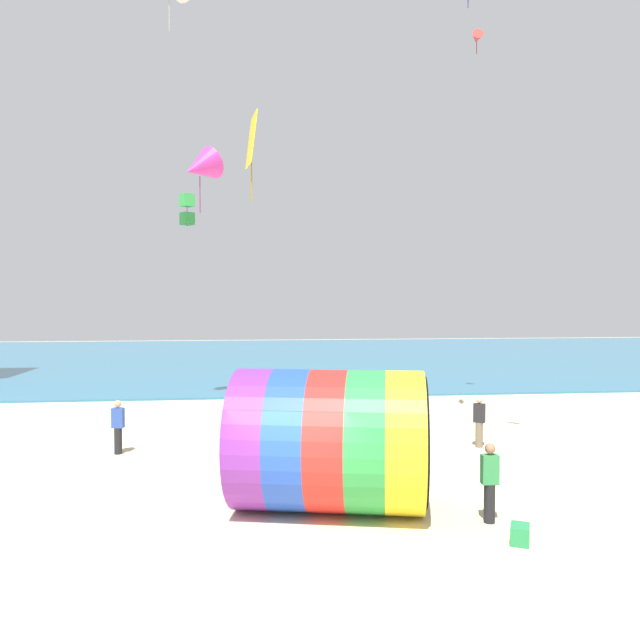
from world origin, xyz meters
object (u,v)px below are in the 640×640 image
giant_inflatable_tube (330,440)px  kite_red_delta (477,38)px  kite_green_box (187,210)px  cooler_box (520,534)px  kite_yellow_diamond (251,141)px  kite_magenta_delta (200,167)px  kite_handler (490,482)px  bystander_far_left (406,413)px  bystander_near_water (479,421)px  bystander_mid_beach (118,426)px

giant_inflatable_tube → kite_red_delta: size_ratio=4.90×
kite_green_box → cooler_box: (8.25, -17.31, -8.71)m
kite_green_box → cooler_box: 21.06m
giant_inflatable_tube → kite_green_box: bearing=107.6°
kite_yellow_diamond → giant_inflatable_tube: bearing=-39.7°
kite_yellow_diamond → cooler_box: kite_yellow_diamond is taller
kite_yellow_diamond → kite_magenta_delta: bearing=110.4°
kite_green_box → kite_magenta_delta: bearing=-81.6°
kite_handler → kite_green_box: (-8.07, 16.15, 8.00)m
kite_handler → kite_red_delta: bearing=71.4°
bystander_far_left → kite_yellow_diamond: bearing=-132.6°
kite_magenta_delta → bystander_near_water: 12.09m
kite_red_delta → kite_green_box: bearing=167.5°
kite_green_box → kite_yellow_diamond: size_ratio=0.69×
kite_green_box → bystander_far_left: kite_green_box is taller
bystander_mid_beach → bystander_far_left: size_ratio=1.08×
kite_handler → kite_green_box: bearing=116.6°
giant_inflatable_tube → bystander_near_water: size_ratio=2.94×
bystander_near_water → cooler_box: size_ratio=3.21×
kite_magenta_delta → kite_yellow_diamond: 4.66m
kite_magenta_delta → bystander_near_water: (8.96, -0.42, -8.11)m
kite_magenta_delta → cooler_box: bearing=-49.9°
giant_inflatable_tube → kite_magenta_delta: 9.98m
kite_handler → kite_yellow_diamond: size_ratio=0.80×
kite_red_delta → kite_green_box: 14.70m
giant_inflatable_tube → cooler_box: 4.47m
kite_green_box → giant_inflatable_tube: bearing=-72.4°
kite_red_delta → cooler_box: 21.91m
giant_inflatable_tube → bystander_far_left: 8.21m
kite_red_delta → kite_magenta_delta: 14.68m
kite_red_delta → kite_magenta_delta: (-11.21, -6.32, -7.05)m
kite_red_delta → bystander_mid_beach: kite_red_delta is taller
kite_yellow_diamond → bystander_mid_beach: 9.89m
kite_red_delta → bystander_mid_beach: (-13.78, -6.40, -15.15)m
kite_red_delta → kite_yellow_diamond: 16.10m
giant_inflatable_tube → kite_handler: bearing=-19.8°
kite_handler → kite_magenta_delta: (-6.73, 7.03, 8.07)m
kite_handler → bystander_near_water: kite_handler is taller
kite_handler → kite_yellow_diamond: 9.73m
bystander_mid_beach → bystander_far_left: bystander_mid_beach is taller
cooler_box → bystander_near_water: bearing=75.2°
kite_green_box → bystander_mid_beach: (-1.22, -9.19, -8.03)m
kite_magenta_delta → bystander_near_water: bearing=-2.7°
giant_inflatable_tube → bystander_mid_beach: (-5.96, 5.76, -0.75)m
kite_red_delta → bystander_near_water: 16.74m
kite_magenta_delta → bystander_far_left: 10.86m
kite_yellow_diamond → cooler_box: 10.76m
kite_yellow_diamond → bystander_far_left: bearing=47.4°
kite_red_delta → bystander_near_water: kite_red_delta is taller
kite_handler → bystander_mid_beach: kite_handler is taller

